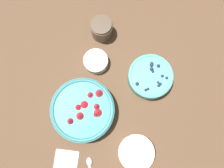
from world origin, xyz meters
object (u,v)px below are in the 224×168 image
(bowl_cream, at_px, (95,61))
(jar_chocolate, at_px, (101,29))
(bowl_blueberries, at_px, (149,77))
(bowl_bananas, at_px, (135,152))
(bowl_strawberries, at_px, (82,110))

(bowl_cream, distance_m, jar_chocolate, 0.14)
(bowl_blueberries, bearing_deg, bowl_bananas, 179.58)
(bowl_bananas, bearing_deg, bowl_blueberries, -0.42)
(bowl_blueberries, distance_m, bowl_bananas, 0.30)
(bowl_strawberries, height_order, bowl_bananas, bowl_strawberries)
(bowl_cream, relative_size, jar_chocolate, 1.10)
(bowl_strawberries, bearing_deg, bowl_blueberries, -51.62)
(bowl_cream, xyz_separation_m, jar_chocolate, (0.13, 0.00, 0.01))
(bowl_strawberries, xyz_separation_m, bowl_blueberries, (0.18, -0.23, -0.01))
(bowl_bananas, bearing_deg, jar_chocolate, 26.75)
(bowl_strawberries, relative_size, bowl_blueberries, 1.37)
(bowl_bananas, xyz_separation_m, bowl_cream, (0.32, 0.22, -0.00))
(bowl_strawberries, xyz_separation_m, jar_chocolate, (0.34, 0.00, -0.00))
(jar_chocolate, bearing_deg, bowl_bananas, -153.25)
(bowl_bananas, xyz_separation_m, jar_chocolate, (0.45, 0.23, 0.01))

